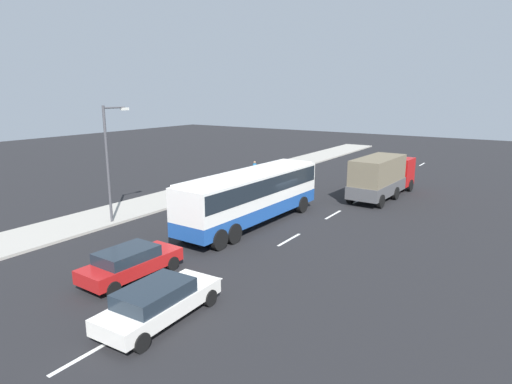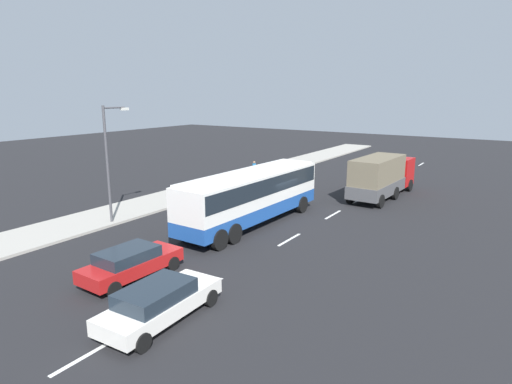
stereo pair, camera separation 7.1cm
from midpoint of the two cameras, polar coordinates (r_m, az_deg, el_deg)
The scene contains 9 objects.
ground_plane at distance 27.92m, azimuth 2.25°, elevation -3.39°, with size 120.00×120.00×0.00m, color black.
sidewalk_curb at distance 33.35m, azimuth -11.30°, elevation -0.79°, with size 80.00×4.00×0.15m, color #A8A399.
lane_centreline at distance 30.94m, azimuth 11.60°, elevation -2.01°, with size 45.73×0.16×0.01m.
coach_bus at distance 25.97m, azimuth -0.64°, elevation 0.01°, with size 11.52×2.94×3.27m.
cargo_truck at distance 34.25m, azimuth 16.13°, elevation 2.13°, with size 8.42×2.89×3.20m.
car_red_compact at distance 19.61m, azimuth -16.22°, elevation -8.85°, with size 4.56×1.97×1.37m.
car_white_minivan at distance 15.94m, azimuth -12.69°, elevation -13.84°, with size 4.85×2.03×1.39m.
pedestrian_near_curb at distance 39.53m, azimuth -0.29°, elevation 3.09°, with size 0.32×0.32×1.62m.
street_lamp at distance 27.31m, azimuth -18.75°, elevation 4.52°, with size 1.87×0.24×6.97m.
Camera 2 is at (-23.02, -13.71, 7.85)m, focal length 30.47 mm.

